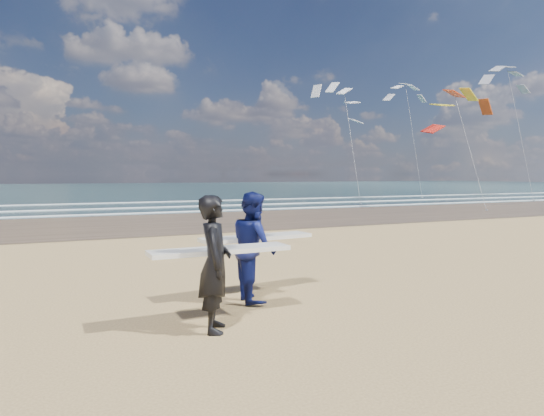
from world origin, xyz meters
name	(u,v)px	position (x,y,z in m)	size (l,w,h in m)	color
wet_sand_strip	(425,210)	(20.00, 18.00, 0.01)	(220.00, 12.00, 0.01)	#473925
ocean	(195,188)	(20.00, 72.00, 0.01)	(220.00, 100.00, 0.02)	#193437
foam_breakers	(340,202)	(20.00, 28.10, 0.05)	(220.00, 11.70, 0.05)	white
surfer_near	(215,262)	(0.37, 0.80, 1.02)	(2.21, 1.05, 2.02)	black
surfer_far	(254,246)	(1.54, 2.14, 1.01)	(2.24, 1.25, 2.01)	#0E1551
kite_0	(464,130)	(24.08, 18.88, 5.30)	(6.28, 4.79, 9.26)	slate
kite_1	(350,134)	(20.38, 27.20, 5.55)	(5.33, 4.69, 10.30)	slate
kite_2	(517,118)	(36.75, 24.91, 7.35)	(5.81, 4.74, 13.42)	slate
kite_5	(412,130)	(32.03, 33.39, 6.80)	(5.18, 4.67, 12.81)	slate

